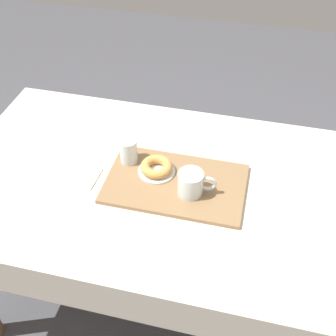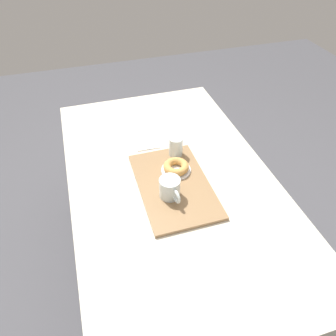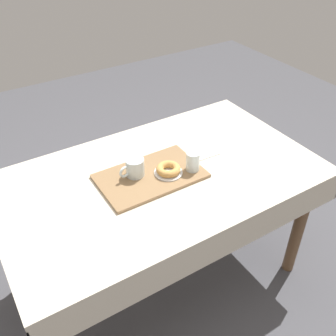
{
  "view_description": "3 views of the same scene",
  "coord_description": "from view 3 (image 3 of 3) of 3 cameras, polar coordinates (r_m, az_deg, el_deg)",
  "views": [
    {
      "loc": [
        -0.27,
        1.04,
        1.81
      ],
      "look_at": [
        -0.02,
        -0.01,
        0.8
      ],
      "focal_mm": 46.13,
      "sensor_mm": 36.0,
      "label": 1
    },
    {
      "loc": [
        -0.99,
        0.32,
        1.72
      ],
      "look_at": [
        0.04,
        0.0,
        0.77
      ],
      "focal_mm": 34.64,
      "sensor_mm": 36.0,
      "label": 2
    },
    {
      "loc": [
        -0.72,
        -1.23,
        1.84
      ],
      "look_at": [
        0.04,
        -0.01,
        0.76
      ],
      "focal_mm": 41.13,
      "sensor_mm": 36.0,
      "label": 3
    }
  ],
  "objects": [
    {
      "name": "ground_plane",
      "position": [
        2.33,
        -0.94,
        -15.49
      ],
      "size": [
        6.0,
        6.0,
        0.0
      ],
      "primitive_type": "plane",
      "color": "#47474C"
    },
    {
      "name": "dining_table",
      "position": [
        1.87,
        -1.13,
        -3.41
      ],
      "size": [
        1.51,
        0.88,
        0.74
      ],
      "color": "beige",
      "rests_on": "ground"
    },
    {
      "name": "serving_tray",
      "position": [
        1.78,
        -2.63,
        -1.18
      ],
      "size": [
        0.48,
        0.3,
        0.02
      ],
      "primitive_type": "cube",
      "color": "olive",
      "rests_on": "dining_table"
    },
    {
      "name": "tea_mug_left",
      "position": [
        1.76,
        -4.97,
        0.03
      ],
      "size": [
        0.13,
        0.09,
        0.09
      ],
      "color": "silver",
      "rests_on": "serving_tray"
    },
    {
      "name": "water_glass_near",
      "position": [
        1.79,
        3.7,
        0.86
      ],
      "size": [
        0.06,
        0.06,
        0.09
      ],
      "color": "silver",
      "rests_on": "serving_tray"
    },
    {
      "name": "donut_plate_left",
      "position": [
        1.78,
        0.06,
        -0.68
      ],
      "size": [
        0.13,
        0.13,
        0.01
      ],
      "primitive_type": "cylinder",
      "color": "white",
      "rests_on": "serving_tray"
    },
    {
      "name": "sugar_donut_left",
      "position": [
        1.77,
        0.06,
        -0.15
      ],
      "size": [
        0.11,
        0.11,
        0.03
      ],
      "primitive_type": "torus",
      "color": "tan",
      "rests_on": "donut_plate_left"
    },
    {
      "name": "paper_napkin",
      "position": [
        1.96,
        5.43,
        2.48
      ],
      "size": [
        0.13,
        0.12,
        0.01
      ],
      "primitive_type": "cube",
      "rotation": [
        0.0,
        0.0,
        -0.05
      ],
      "color": "white",
      "rests_on": "dining_table"
    }
  ]
}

